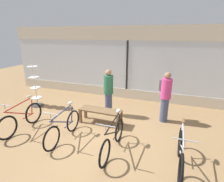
# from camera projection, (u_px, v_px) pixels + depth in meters

# --- Properties ---
(ground_plane) EXTENTS (24.00, 24.00, 0.00)m
(ground_plane) POSITION_uv_depth(u_px,v_px,m) (93.00, 138.00, 5.03)
(ground_plane) COLOR #99754C
(shop_back_wall) EXTENTS (12.00, 0.08, 3.20)m
(shop_back_wall) POSITION_uv_depth(u_px,v_px,m) (127.00, 63.00, 7.68)
(shop_back_wall) COLOR beige
(shop_back_wall) RESTS_ON ground_plane
(bicycle_far_left) EXTENTS (0.46, 1.72, 1.03)m
(bicycle_far_left) POSITION_uv_depth(u_px,v_px,m) (22.00, 119.00, 5.36)
(bicycle_far_left) COLOR black
(bicycle_far_left) RESTS_ON ground_plane
(bicycle_left) EXTENTS (0.46, 1.67, 1.01)m
(bicycle_left) POSITION_uv_depth(u_px,v_px,m) (64.00, 127.00, 4.89)
(bicycle_left) COLOR black
(bicycle_left) RESTS_ON ground_plane
(bicycle_right) EXTENTS (0.46, 1.70, 1.01)m
(bicycle_right) POSITION_uv_depth(u_px,v_px,m) (113.00, 139.00, 4.37)
(bicycle_right) COLOR black
(bicycle_right) RESTS_ON ground_plane
(bicycle_far_right) EXTENTS (0.46, 1.74, 1.04)m
(bicycle_far_right) POSITION_uv_depth(u_px,v_px,m) (181.00, 154.00, 3.80)
(bicycle_far_right) COLOR black
(bicycle_far_right) RESTS_ON ground_plane
(accessory_rack) EXTENTS (0.48, 0.48, 1.75)m
(accessory_rack) POSITION_uv_depth(u_px,v_px,m) (36.00, 89.00, 7.10)
(accessory_rack) COLOR #333333
(accessory_rack) RESTS_ON ground_plane
(display_bench) EXTENTS (1.40, 0.44, 0.50)m
(display_bench) POSITION_uv_depth(u_px,v_px,m) (101.00, 112.00, 5.76)
(display_bench) COLOR brown
(display_bench) RESTS_ON ground_plane
(customer_near_rack) EXTENTS (0.49, 0.56, 1.71)m
(customer_near_rack) POSITION_uv_depth(u_px,v_px,m) (165.00, 95.00, 5.77)
(customer_near_rack) COLOR #424C6B
(customer_near_rack) RESTS_ON ground_plane
(customer_by_window) EXTENTS (0.36, 0.36, 1.70)m
(customer_by_window) POSITION_uv_depth(u_px,v_px,m) (108.00, 92.00, 6.26)
(customer_by_window) COLOR #424C6B
(customer_by_window) RESTS_ON ground_plane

